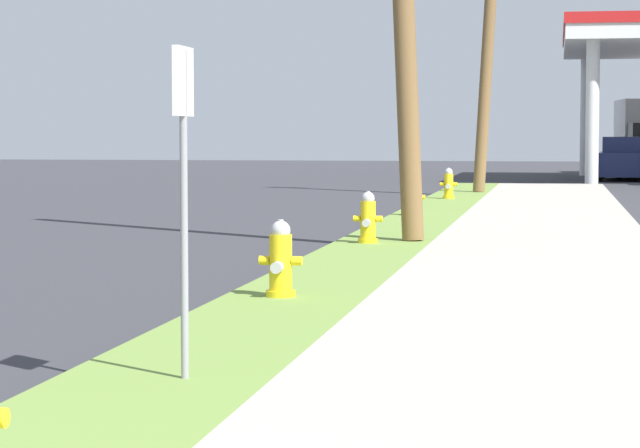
% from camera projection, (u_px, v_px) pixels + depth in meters
% --- Properties ---
extents(fire_hydrant_second, '(0.42, 0.38, 0.74)m').
position_uv_depth(fire_hydrant_second, '(281.00, 263.00, 12.85)').
color(fire_hydrant_second, yellow).
rests_on(fire_hydrant_second, grass_verge).
extents(fire_hydrant_third, '(0.42, 0.37, 0.74)m').
position_uv_depth(fire_hydrant_third, '(368.00, 220.00, 19.18)').
color(fire_hydrant_third, yellow).
rests_on(fire_hydrant_third, grass_verge).
extents(fire_hydrant_fourth, '(0.42, 0.37, 0.74)m').
position_uv_depth(fire_hydrant_fourth, '(414.00, 198.00, 25.67)').
color(fire_hydrant_fourth, yellow).
rests_on(fire_hydrant_fourth, grass_verge).
extents(fire_hydrant_fifth, '(0.42, 0.37, 0.74)m').
position_uv_depth(fire_hydrant_fifth, '(449.00, 185.00, 32.27)').
color(fire_hydrant_fifth, yellow).
rests_on(fire_hydrant_fifth, grass_verge).
extents(utility_pole_background, '(1.37, 0.74, 9.45)m').
position_uv_depth(utility_pole_background, '(490.00, 12.00, 35.71)').
color(utility_pole_background, brown).
rests_on(utility_pole_background, grass_verge).
extents(street_sign_post, '(0.05, 0.36, 2.12)m').
position_uv_depth(street_sign_post, '(183.00, 142.00, 8.47)').
color(street_sign_post, gray).
rests_on(street_sign_post, grass_verge).
extents(car_navy_by_far_pump, '(2.14, 4.59, 1.57)m').
position_uv_depth(car_navy_by_far_pump, '(625.00, 160.00, 48.45)').
color(car_navy_by_far_pump, navy).
rests_on(car_navy_by_far_pump, ground).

